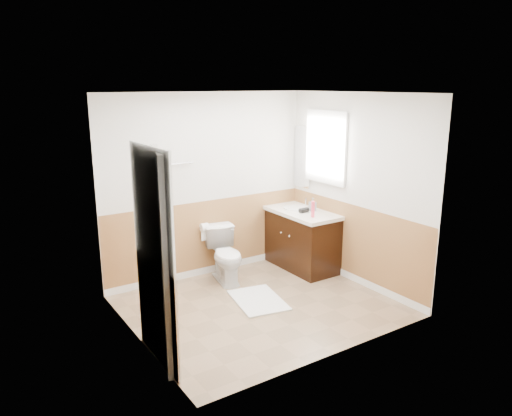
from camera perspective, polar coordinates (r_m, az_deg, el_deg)
floor at (r=6.00m, az=0.52°, el=-11.35°), size 3.00×3.00×0.00m
ceiling at (r=5.41m, az=0.58°, el=13.29°), size 3.00×3.00×0.00m
wall_back at (r=6.66m, az=-5.69°, el=2.58°), size 3.00×0.00×3.00m
wall_front at (r=4.59m, az=9.64°, el=-2.95°), size 3.00×0.00×3.00m
wall_left at (r=4.92m, az=-14.12°, el=-2.00°), size 0.00×3.00×3.00m
wall_right at (r=6.50m, az=11.60°, el=2.07°), size 0.00×3.00×3.00m
wainscot_back at (r=6.84m, az=-5.49°, el=-3.60°), size 3.00×0.00×3.00m
wainscot_front at (r=4.87m, az=9.17°, el=-11.38°), size 3.00×0.00×3.00m
wainscot_left at (r=5.18m, az=-13.48°, el=-9.96°), size 0.00×2.60×2.60m
wainscot_right at (r=6.69m, az=11.21°, el=-4.23°), size 0.00×2.60×2.60m
toilet at (r=6.60m, az=-3.53°, el=-5.50°), size 0.54×0.78×0.73m
bath_mat at (r=6.11m, az=0.25°, el=-10.72°), size 0.69×0.89×0.02m
vanity_cabinet at (r=7.07m, az=5.37°, el=-3.85°), size 0.55×1.10×0.80m
vanity_knob_left at (r=6.78m, az=3.94°, el=-3.31°), size 0.03×0.03×0.03m
vanity_knob_right at (r=6.93m, az=2.94°, el=-2.89°), size 0.03×0.03×0.03m
countertop at (r=6.95m, az=5.39°, el=-0.53°), size 0.60×1.15×0.05m
sink_basin at (r=7.06m, az=4.70°, el=0.02°), size 0.36×0.36×0.02m
faucet at (r=7.15m, az=5.85°, el=0.68°), size 0.02×0.02×0.14m
lotion_bottle at (r=6.60m, az=6.66°, el=-0.14°), size 0.05×0.05×0.22m
soap_dispenser at (r=6.94m, az=6.62°, el=0.44°), size 0.10×0.10×0.19m
hair_dryer_body at (r=6.84m, az=5.61°, el=-0.25°), size 0.14×0.07×0.07m
hair_dryer_handle at (r=6.82m, az=5.43°, el=-0.54°), size 0.03×0.03×0.07m
mirror_panel at (r=7.24m, az=5.44°, el=5.94°), size 0.02×0.35×0.90m
window_frame at (r=6.82m, az=8.14°, el=7.04°), size 0.04×0.80×1.00m
window_glass at (r=6.84m, az=8.25°, el=7.05°), size 0.01×0.70×0.90m
door at (r=4.62m, az=-10.89°, el=-5.88°), size 0.29×0.78×2.04m
door_frame at (r=4.59m, az=-11.78°, el=-5.92°), size 0.02×0.92×2.10m
door_knob at (r=4.96m, az=-11.69°, el=-5.38°), size 0.06×0.06×0.06m
towel_bar at (r=6.32m, az=-9.98°, el=5.03°), size 0.62×0.02×0.02m
tp_holder_bar at (r=6.69m, az=-6.05°, el=-2.24°), size 0.14×0.02×0.02m
tp_roll at (r=6.69m, az=-6.05°, el=-2.24°), size 0.10×0.11×0.11m
tp_sheet at (r=6.72m, az=-6.02°, el=-3.14°), size 0.10×0.01×0.16m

